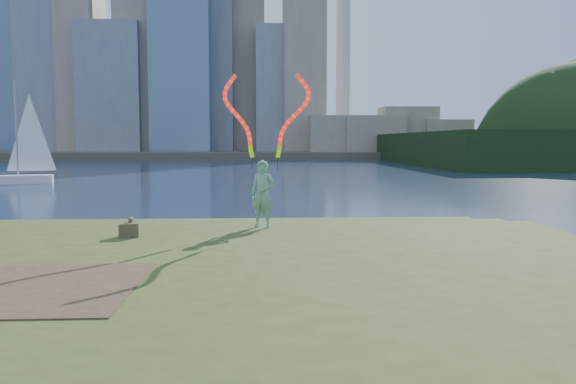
{
  "coord_description": "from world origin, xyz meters",
  "views": [
    {
      "loc": [
        1.18,
        -11.25,
        2.89
      ],
      "look_at": [
        1.81,
        1.0,
        1.78
      ],
      "focal_mm": 35.0,
      "sensor_mm": 36.0,
      "label": 1
    }
  ],
  "objects": [
    {
      "name": "sailboat",
      "position": [
        -15.19,
        28.25,
        1.22
      ],
      "size": [
        4.69,
        2.54,
        7.08
      ],
      "rotation": [
        0.0,
        0.0,
        0.27
      ],
      "color": "white",
      "rests_on": "ground"
    },
    {
      "name": "canvas_bag",
      "position": [
        -1.69,
        1.12,
        0.97
      ],
      "size": [
        0.46,
        0.52,
        0.4
      ],
      "rotation": [
        0.0,
        0.0,
        0.17
      ],
      "color": "#4F502A",
      "rests_on": "grassy_knoll"
    },
    {
      "name": "grassy_knoll",
      "position": [
        0.0,
        -2.3,
        0.34
      ],
      "size": [
        20.0,
        18.0,
        0.8
      ],
      "color": "#3B4B1B",
      "rests_on": "ground"
    },
    {
      "name": "woman_with_ribbons",
      "position": [
        1.27,
        2.31,
        2.21
      ],
      "size": [
        1.94,
        0.75,
        4.02
      ],
      "rotation": [
        0.0,
        0.0,
        -0.36
      ],
      "color": "#1E7940",
      "rests_on": "grassy_knoll"
    },
    {
      "name": "dirt_patch",
      "position": [
        -2.2,
        -3.2,
        0.81
      ],
      "size": [
        3.2,
        3.0,
        0.02
      ],
      "primitive_type": "cube",
      "color": "#47331E",
      "rests_on": "grassy_knoll"
    },
    {
      "name": "far_shore",
      "position": [
        0.0,
        95.0,
        0.6
      ],
      "size": [
        320.0,
        40.0,
        1.2
      ],
      "primitive_type": "cube",
      "color": "#4D4838",
      "rests_on": "ground"
    },
    {
      "name": "ground",
      "position": [
        0.0,
        0.0,
        0.0
      ],
      "size": [
        320.0,
        320.0,
        0.0
      ],
      "primitive_type": "plane",
      "color": "#1A2741",
      "rests_on": "ground"
    }
  ]
}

